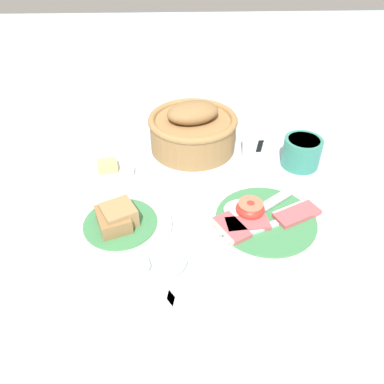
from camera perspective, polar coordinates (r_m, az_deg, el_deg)
The scene contains 10 objects.
ground_plane at distance 0.68m, azimuth 6.79°, elevation -5.14°, with size 3.00×3.00×0.00m, color #A3BCD1.
breakfast_plate at distance 0.68m, azimuth 10.77°, elevation -4.33°, with size 0.25×0.25×0.04m.
bread_plate at distance 0.67m, azimuth -11.00°, elevation -4.93°, with size 0.18×0.18×0.05m.
sugar_cup at distance 0.84m, azimuth 16.38°, elevation 5.95°, with size 0.08×0.08×0.06m.
bread_basket at distance 0.86m, azimuth 0.13°, elevation 9.52°, with size 0.20×0.20×0.11m.
butter_dish at distance 0.81m, azimuth -12.63°, elevation 3.17°, with size 0.11×0.11×0.03m.
number_card at distance 0.84m, azimuth 9.96°, elevation 7.19°, with size 0.07×0.05×0.07m.
teaspoon_by_saucer at distance 0.57m, azimuth 4.01°, elevation -16.18°, with size 0.10×0.18×0.01m.
teaspoon_near_cup at distance 0.61m, azimuth -6.96°, elevation -11.25°, with size 0.12×0.17×0.01m.
teaspoon_stray at distance 0.60m, azimuth -2.26°, elevation -11.98°, with size 0.06×0.19×0.01m.
Camera 1 is at (-0.10, -0.48, 0.47)m, focal length 35.00 mm.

